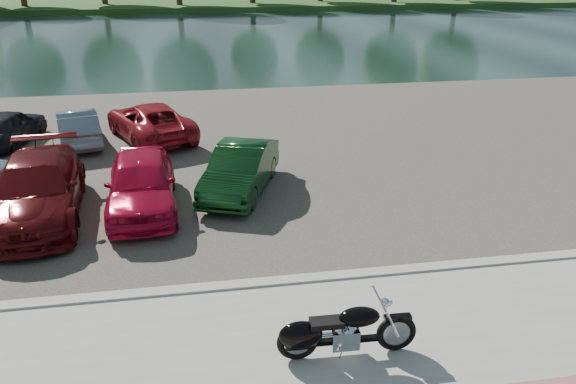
% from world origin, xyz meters
% --- Properties ---
extents(ground, '(200.00, 200.00, 0.00)m').
position_xyz_m(ground, '(0.00, 0.00, 0.00)').
color(ground, '#595447').
rests_on(ground, ground).
extents(promenade, '(60.00, 6.00, 0.10)m').
position_xyz_m(promenade, '(0.00, -1.00, 0.05)').
color(promenade, '#9D9C94').
rests_on(promenade, ground).
extents(kerb, '(60.00, 0.30, 0.14)m').
position_xyz_m(kerb, '(0.00, 2.00, 0.07)').
color(kerb, '#9D9C94').
rests_on(kerb, ground).
extents(parking_lot, '(60.00, 18.00, 0.04)m').
position_xyz_m(parking_lot, '(0.00, 11.00, 0.02)').
color(parking_lot, '#3D3931').
rests_on(parking_lot, ground).
extents(river, '(120.00, 40.00, 0.00)m').
position_xyz_m(river, '(0.00, 40.00, 0.00)').
color(river, '#172A26').
rests_on(river, ground).
extents(far_bank, '(120.00, 24.00, 0.60)m').
position_xyz_m(far_bank, '(0.00, 72.00, 0.30)').
color(far_bank, '#204D1B').
rests_on(far_bank, ground).
extents(motorcycle, '(2.33, 0.75, 1.05)m').
position_xyz_m(motorcycle, '(-0.05, -0.38, 0.56)').
color(motorcycle, black).
rests_on(motorcycle, promenade).
extents(car_3, '(2.59, 5.31, 1.49)m').
position_xyz_m(car_3, '(-6.07, 6.17, 0.78)').
color(car_3, '#4C0A0D').
rests_on(car_3, parking_lot).
extents(car_4, '(1.94, 4.37, 1.46)m').
position_xyz_m(car_4, '(-3.53, 6.22, 0.77)').
color(car_4, '#B90C33').
rests_on(car_4, parking_lot).
extents(car_5, '(2.68, 4.22, 1.31)m').
position_xyz_m(car_5, '(-0.90, 6.97, 0.70)').
color(car_5, '#0F3815').
rests_on(car_5, parking_lot).
extents(car_8, '(2.10, 3.81, 1.23)m').
position_xyz_m(car_8, '(-8.51, 12.64, 0.65)').
color(car_8, black).
rests_on(car_8, parking_lot).
extents(car_9, '(2.16, 3.94, 1.23)m').
position_xyz_m(car_9, '(-6.12, 12.27, 0.65)').
color(car_9, slate).
rests_on(car_9, parking_lot).
extents(car_10, '(3.74, 5.14, 1.30)m').
position_xyz_m(car_10, '(-3.66, 12.42, 0.69)').
color(car_10, '#A81C25').
rests_on(car_10, parking_lot).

